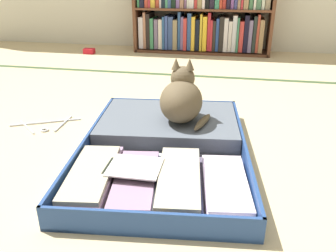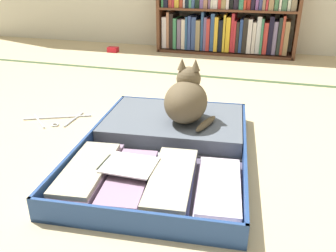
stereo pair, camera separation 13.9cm
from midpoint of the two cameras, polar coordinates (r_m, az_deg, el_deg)
The scene contains 7 objects.
ground_plane at distance 1.48m, azimuth -2.38°, elevation -6.15°, with size 10.00×10.00×0.00m, color #CAB588.
tatami_border at distance 2.71m, azimuth 7.13°, elevation 8.16°, with size 4.80×0.05×0.00m.
bookshelf at distance 3.48m, azimuth 10.84°, elevation 18.07°, with size 1.31×0.29×0.83m.
open_suitcase at distance 1.55m, azimuth 2.21°, elevation -2.98°, with size 0.79×1.06×0.09m.
black_cat at distance 1.62m, azimuth 5.56°, elevation 4.35°, with size 0.25×0.27×0.29m.
clothes_hanger at distance 1.95m, azimuth -15.96°, elevation 0.96°, with size 0.33×0.25×0.01m.
small_red_pouch at distance 3.55m, azimuth -7.95°, elevation 12.37°, with size 0.10×0.07×0.05m.
Camera 2 is at (0.49, -1.18, 0.75)m, focal length 36.94 mm.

